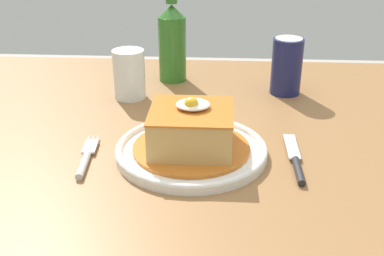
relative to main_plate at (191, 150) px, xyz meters
The scene contains 8 objects.
dining_table 0.14m from the main_plate, 78.50° to the left, with size 1.46×0.90×0.77m.
main_plate is the anchor object (origin of this frame).
sandwich_meal 0.04m from the main_plate, 74.30° to the left, with size 0.20×0.20×0.09m.
fork 0.17m from the main_plate, 168.09° to the right, with size 0.03×0.14×0.01m.
knife 0.17m from the main_plate, 10.15° to the right, with size 0.02×0.17×0.01m.
soda_can 0.36m from the main_plate, 57.75° to the left, with size 0.07×0.07×0.12m.
beer_bottle_green 0.39m from the main_plate, 100.29° to the left, with size 0.06×0.06×0.27m.
drinking_glass 0.30m from the main_plate, 120.42° to the left, with size 0.07×0.07×0.10m.
Camera 1 is at (0.03, -0.79, 1.16)m, focal length 44.88 mm.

